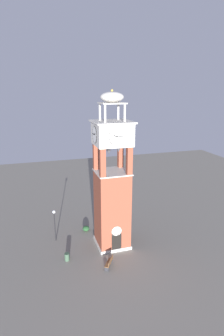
{
  "coord_description": "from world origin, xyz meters",
  "views": [
    {
      "loc": [
        -7.94,
        -25.95,
        17.23
      ],
      "look_at": [
        0.0,
        0.0,
        9.18
      ],
      "focal_mm": 28.44,
      "sensor_mm": 36.0,
      "label": 1
    }
  ],
  "objects_px": {
    "clock_tower": "(112,188)",
    "trash_bin": "(67,257)",
    "park_bench": "(109,262)",
    "lamp_post": "(54,220)"
  },
  "relations": [
    {
      "from": "park_bench",
      "to": "lamp_post",
      "type": "bearing_deg",
      "value": 125.95
    },
    {
      "from": "park_bench",
      "to": "lamp_post",
      "type": "distance_m",
      "value": 8.33
    },
    {
      "from": "clock_tower",
      "to": "lamp_post",
      "type": "distance_m",
      "value": 7.91
    },
    {
      "from": "clock_tower",
      "to": "park_bench",
      "type": "relative_size",
      "value": 10.91
    },
    {
      "from": "clock_tower",
      "to": "trash_bin",
      "type": "xyz_separation_m",
      "value": [
        -5.42,
        -1.61,
        -6.51
      ]
    },
    {
      "from": "lamp_post",
      "to": "clock_tower",
      "type": "bearing_deg",
      "value": -22.63
    },
    {
      "from": "park_bench",
      "to": "trash_bin",
      "type": "distance_m",
      "value": 4.58
    },
    {
      "from": "clock_tower",
      "to": "trash_bin",
      "type": "relative_size",
      "value": 21.55
    },
    {
      "from": "clock_tower",
      "to": "trash_bin",
      "type": "bearing_deg",
      "value": -163.45
    },
    {
      "from": "park_bench",
      "to": "lamp_post",
      "type": "height_order",
      "value": "lamp_post"
    }
  ]
}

